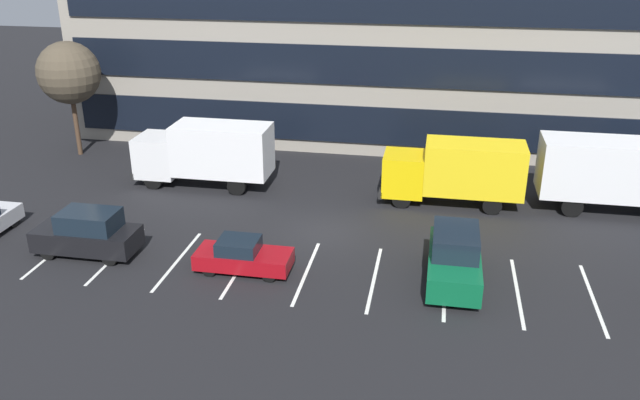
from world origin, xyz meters
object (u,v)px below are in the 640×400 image
(box_truck_blue, at_px, (617,173))
(bare_tree, at_px, (69,73))
(suv_forest, at_px, (454,258))
(box_truck_white, at_px, (206,151))
(suv_black, at_px, (88,233))
(box_truck_yellow_all, at_px, (456,170))
(sedan_maroon, at_px, (243,256))

(box_truck_blue, relative_size, bare_tree, 1.12)
(box_truck_blue, height_order, suv_forest, box_truck_blue)
(box_truck_white, xyz_separation_m, suv_black, (-2.25, -8.74, -0.99))
(suv_black, height_order, bare_tree, bare_tree)
(box_truck_white, xyz_separation_m, bare_tree, (-9.68, 3.66, 3.14))
(box_truck_blue, height_order, suv_black, box_truck_blue)
(suv_forest, height_order, suv_black, suv_forest)
(box_truck_blue, bearing_deg, box_truck_yellow_all, -175.91)
(box_truck_white, height_order, bare_tree, bare_tree)
(box_truck_white, xyz_separation_m, sedan_maroon, (4.72, -8.97, -1.29))
(box_truck_white, distance_m, bare_tree, 10.81)
(box_truck_yellow_all, height_order, box_truck_blue, box_truck_blue)
(box_truck_yellow_all, bearing_deg, bare_tree, 170.44)
(suv_black, relative_size, bare_tree, 0.64)
(suv_forest, distance_m, sedan_maroon, 8.55)
(sedan_maroon, height_order, bare_tree, bare_tree)
(box_truck_blue, xyz_separation_m, suv_forest, (-7.78, -8.62, -1.00))
(box_truck_white, distance_m, suv_forest, 15.63)
(box_truck_white, height_order, box_truck_blue, box_truck_blue)
(box_truck_white, xyz_separation_m, box_truck_blue, (21.01, 0.35, 0.08))
(box_truck_blue, bearing_deg, suv_black, -158.65)
(bare_tree, bearing_deg, box_truck_yellow_all, -9.56)
(box_truck_white, distance_m, box_truck_yellow_all, 13.25)
(suv_black, bearing_deg, box_truck_blue, 21.35)
(suv_forest, height_order, bare_tree, bare_tree)
(box_truck_white, distance_m, box_truck_blue, 21.01)
(box_truck_white, bearing_deg, sedan_maroon, -62.26)
(sedan_maroon, relative_size, bare_tree, 0.56)
(box_truck_blue, bearing_deg, bare_tree, 173.85)
(box_truck_white, relative_size, box_truck_yellow_all, 1.06)
(box_truck_yellow_all, height_order, sedan_maroon, box_truck_yellow_all)
(suv_black, bearing_deg, bare_tree, 120.92)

